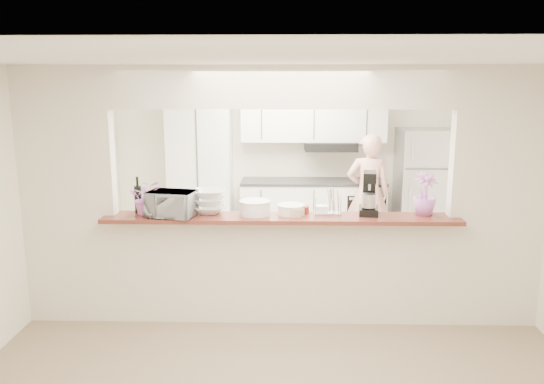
{
  "coord_description": "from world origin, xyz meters",
  "views": [
    {
      "loc": [
        0.04,
        -4.96,
        2.33
      ],
      "look_at": [
        -0.09,
        0.3,
        1.25
      ],
      "focal_mm": 35.0,
      "sensor_mm": 36.0,
      "label": 1
    }
  ],
  "objects_px": {
    "toaster_oven": "(172,204)",
    "stand_mixer": "(369,195)",
    "refrigerator": "(423,188)",
    "person": "(368,194)"
  },
  "relations": [
    {
      "from": "toaster_oven",
      "to": "stand_mixer",
      "type": "relative_size",
      "value": 1.06
    },
    {
      "from": "refrigerator",
      "to": "stand_mixer",
      "type": "bearing_deg",
      "value": -114.86
    },
    {
      "from": "toaster_oven",
      "to": "stand_mixer",
      "type": "distance_m",
      "value": 1.89
    },
    {
      "from": "stand_mixer",
      "to": "person",
      "type": "height_order",
      "value": "person"
    },
    {
      "from": "toaster_oven",
      "to": "stand_mixer",
      "type": "bearing_deg",
      "value": 16.03
    },
    {
      "from": "stand_mixer",
      "to": "refrigerator",
      "type": "bearing_deg",
      "value": 65.14
    },
    {
      "from": "toaster_oven",
      "to": "refrigerator",
      "type": "bearing_deg",
      "value": 52.96
    },
    {
      "from": "refrigerator",
      "to": "stand_mixer",
      "type": "relative_size",
      "value": 4.08
    },
    {
      "from": "toaster_oven",
      "to": "person",
      "type": "relative_size",
      "value": 0.27
    },
    {
      "from": "refrigerator",
      "to": "toaster_oven",
      "type": "height_order",
      "value": "refrigerator"
    }
  ]
}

